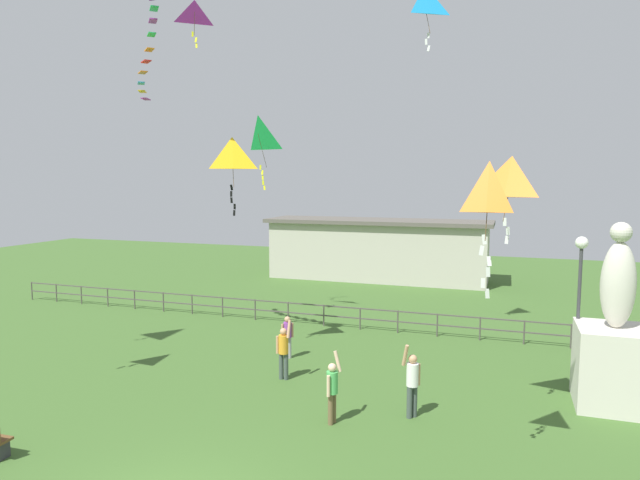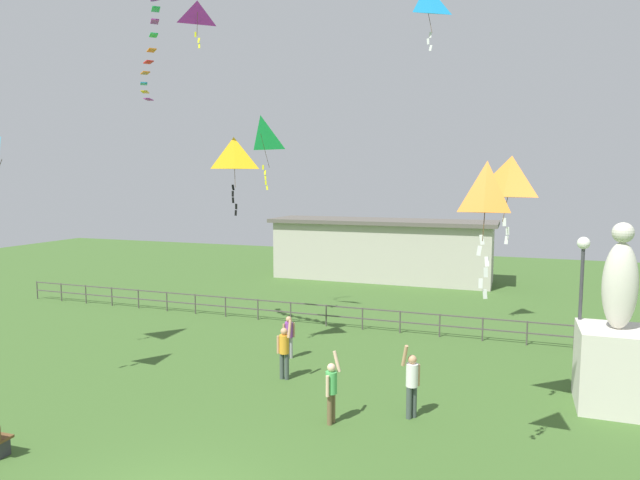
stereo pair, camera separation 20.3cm
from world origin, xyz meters
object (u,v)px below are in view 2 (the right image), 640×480
object	(u,v)px
statue_monument	(616,353)
streamer_kite	(155,1)
person_1	(289,334)
kite_5	(234,157)
kite_0	(486,196)
kite_6	(511,181)
lamppost	(582,281)
kite_8	(261,135)
kite_3	(427,5)
person_0	(284,349)
kite_1	(198,13)
kite_4	(2,162)
person_3	(412,381)
person_2	(331,388)

from	to	relation	value
statue_monument	streamer_kite	distance (m)	17.13
person_1	kite_5	bearing A→B (deg)	-169.04
kite_0	streamer_kite	world-z (taller)	streamer_kite
kite_5	kite_6	distance (m)	9.68
streamer_kite	person_1	bearing A→B (deg)	37.30
lamppost	kite_6	world-z (taller)	kite_6
kite_8	kite_0	bearing A→B (deg)	-45.21
kite_3	kite_5	size ratio (longest dim) A/B	0.85
person_1	person_0	bearing A→B (deg)	-70.99
person_0	kite_0	bearing A→B (deg)	-33.06
kite_6	kite_8	distance (m)	12.59
kite_1	person_0	bearing A→B (deg)	-36.86
kite_0	kite_3	xyz separation A→B (m)	(-2.67, 8.61, 6.48)
kite_0	person_1	bearing A→B (deg)	138.95
kite_0	kite_4	xyz separation A→B (m)	(-13.24, 0.20, 0.83)
kite_0	kite_6	size ratio (longest dim) A/B	1.32
statue_monument	kite_6	xyz separation A→B (m)	(-2.88, -2.38, 4.73)
kite_8	kite_3	bearing A→B (deg)	-9.84
person_3	person_0	bearing A→B (deg)	161.13
kite_4	kite_5	bearing A→B (deg)	50.51
person_1	kite_0	xyz separation A→B (m)	(6.89, -6.00, 5.12)
kite_1	kite_4	bearing A→B (deg)	-101.19
person_3	kite_4	world-z (taller)	kite_4
person_3	streamer_kite	distance (m)	13.75
kite_1	kite_8	world-z (taller)	kite_1
person_3	kite_0	bearing A→B (deg)	-53.82
kite_3	streamer_kite	xyz separation A→B (m)	(-7.59, -5.18, -0.59)
statue_monument	kite_1	bearing A→B (deg)	168.62
statue_monument	kite_0	distance (m)	7.54
person_2	kite_3	size ratio (longest dim) A/B	0.83
kite_6	kite_8	bearing A→B (deg)	145.14
person_2	kite_8	xyz separation A→B (m)	(-6.00, 8.34, 7.28)
person_0	kite_5	xyz separation A→B (m)	(-2.56, 1.59, 6.14)
streamer_kite	lamppost	bearing A→B (deg)	11.02
kite_1	kite_3	distance (m)	9.03
kite_1	kite_6	distance (m)	14.83
statue_monument	kite_1	xyz separation A→B (m)	(-14.98, 3.01, 11.40)
person_1	kite_6	xyz separation A→B (m)	(7.32, -3.26, 5.41)
kite_8	kite_5	bearing A→B (deg)	-76.58
statue_monument	kite_5	distance (m)	13.31
kite_0	kite_5	size ratio (longest dim) A/B	1.02
statue_monument	kite_0	xyz separation A→B (m)	(-3.31, -5.12, 4.44)
person_0	kite_6	size ratio (longest dim) A/B	0.95
person_1	kite_5	world-z (taller)	kite_5
kite_0	kite_6	bearing A→B (deg)	81.11
person_3	kite_8	xyz separation A→B (m)	(-7.90, 7.29, 7.22)
person_2	statue_monument	bearing A→B (deg)	27.03
person_3	kite_4	bearing A→B (deg)	-168.29
lamppost	kite_5	world-z (taller)	kite_5
person_3	kite_4	size ratio (longest dim) A/B	0.81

